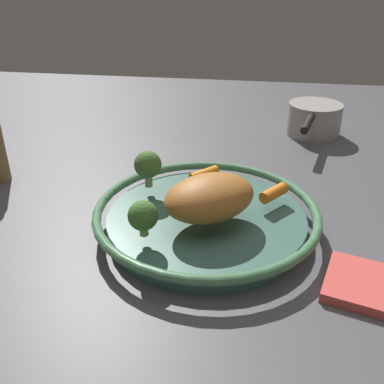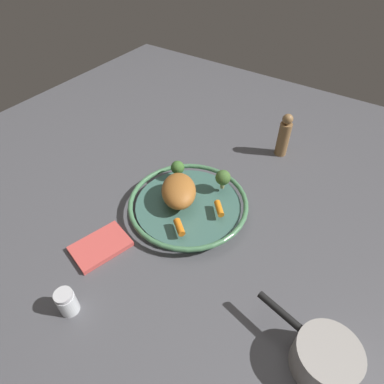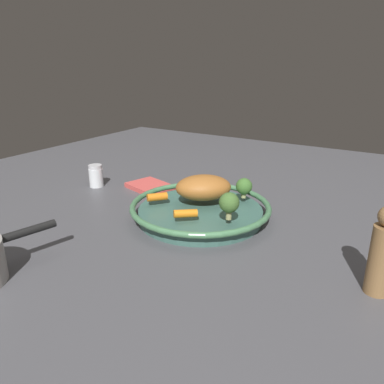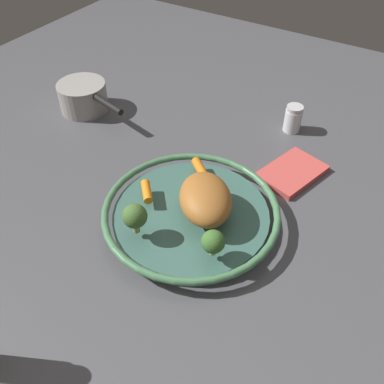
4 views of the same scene
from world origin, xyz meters
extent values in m
plane|color=#4C4C51|center=(0.00, 0.00, 0.00)|extent=(1.96, 1.96, 0.00)
cylinder|color=#3D665B|center=(0.00, 0.00, 0.01)|extent=(0.31, 0.31, 0.03)
torus|color=#487C52|center=(0.00, 0.00, 0.03)|extent=(0.35, 0.35, 0.01)
ellipsoid|color=#A5632A|center=(-0.01, 0.03, 0.07)|extent=(0.17, 0.16, 0.06)
cylinder|color=orange|center=(0.02, -0.09, 0.05)|extent=(0.05, 0.05, 0.02)
cylinder|color=orange|center=(-0.10, -0.04, 0.05)|extent=(0.05, 0.05, 0.02)
cylinder|color=tan|center=(0.10, -0.05, 0.05)|extent=(0.01, 0.01, 0.02)
sphere|color=#42682E|center=(0.10, -0.05, 0.08)|extent=(0.05, 0.05, 0.05)
cylinder|color=tan|center=(0.08, 0.09, 0.05)|extent=(0.01, 0.01, 0.01)
sphere|color=#3E6C2D|center=(0.08, 0.09, 0.07)|extent=(0.04, 0.04, 0.04)
cylinder|color=#9E9993|center=(-0.20, -0.46, 0.04)|extent=(0.13, 0.13, 0.08)
cylinder|color=black|center=(-0.18, -0.35, 0.06)|extent=(0.04, 0.10, 0.02)
camera|label=1|loc=(-0.07, 0.58, 0.37)|focal=40.79mm
camera|label=2|loc=(-0.54, -0.38, 0.71)|focal=30.55mm
camera|label=3|loc=(0.44, -0.75, 0.38)|focal=35.20mm
camera|label=4|loc=(0.49, 0.31, 0.63)|focal=39.67mm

